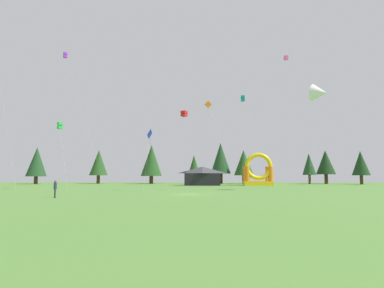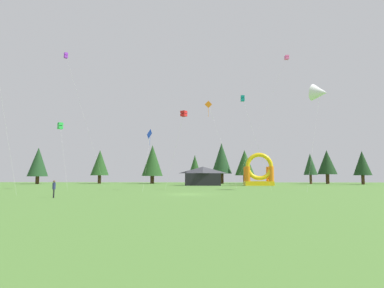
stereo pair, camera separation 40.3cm
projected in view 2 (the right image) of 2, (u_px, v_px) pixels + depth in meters
ground_plane at (187, 194)px, 36.37m from camera, size 120.00×120.00×0.00m
kite_purple_box at (66, 56)px, 56.41m from camera, size 6.31×5.55×23.62m
kite_red_box at (184, 114)px, 46.25m from camera, size 3.36×2.28×11.40m
kite_orange_diamond at (209, 106)px, 58.12m from camera, size 5.00×4.88×15.33m
kite_white_delta at (320, 93)px, 45.66m from camera, size 5.13×5.33×15.27m
kite_green_box at (60, 126)px, 50.73m from camera, size 3.11×2.93×10.44m
kite_pink_box at (286, 58)px, 64.34m from camera, size 11.19×1.69×26.11m
kite_teal_box at (243, 99)px, 47.24m from camera, size 4.26×0.54×13.86m
kite_blue_diamond at (150, 135)px, 46.65m from camera, size 1.00×3.42×8.56m
person_near_camera at (54, 187)px, 30.55m from camera, size 0.37×0.37×1.67m
inflatable_blue_arch at (259, 174)px, 66.45m from camera, size 5.85×3.77×6.75m
festival_tent at (203, 176)px, 66.93m from camera, size 7.35×3.00×3.93m
tree_row_0 at (38, 162)px, 79.18m from camera, size 4.81×4.81×8.99m
tree_row_1 at (100, 163)px, 82.48m from camera, size 4.59×4.59×8.59m
tree_row_2 at (152, 161)px, 81.93m from camera, size 5.32×5.32×9.86m
tree_row_3 at (195, 165)px, 77.45m from camera, size 2.81×2.81×7.00m
tree_row_4 at (222, 158)px, 81.65m from camera, size 5.11×5.11×10.37m
tree_row_5 at (245, 163)px, 79.04m from camera, size 4.80×4.80×8.35m
tree_row_6 at (310, 164)px, 78.17m from camera, size 3.26×3.26×7.47m
tree_row_7 at (327, 162)px, 79.78m from camera, size 4.64×4.64×8.36m
tree_row_8 at (362, 163)px, 74.98m from camera, size 3.99×3.99×7.83m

